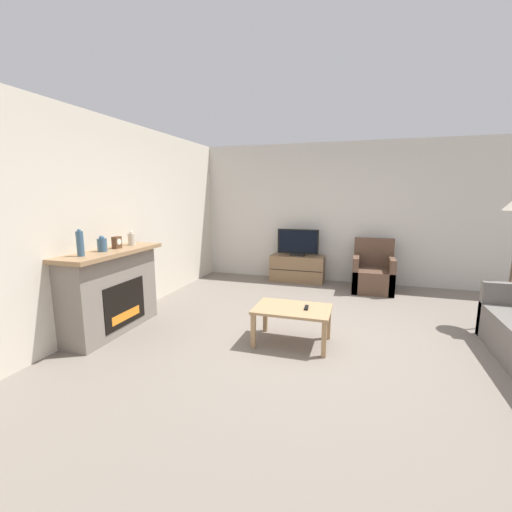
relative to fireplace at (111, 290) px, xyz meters
The scene contains 13 objects.
ground_plane 2.72m from the fireplace, 10.76° to the left, with size 24.00×24.00×0.00m, color slate.
wall_back 4.44m from the fireplace, 53.04° to the left, with size 12.00×0.06×2.70m.
wall_left 0.99m from the fireplace, 114.86° to the left, with size 0.06×12.00×2.70m.
fireplace is the anchor object (origin of this frame).
mantel_vase_left 0.79m from the fireplace, 87.81° to the right, with size 0.08×0.08×0.30m.
mantel_vase_centre_left 0.61m from the fireplace, 81.31° to the right, with size 0.11×0.11×0.19m.
mantel_vase_right 0.74m from the fireplace, 87.81° to the left, with size 0.10×0.10×0.19m.
mantel_clock 0.61m from the fireplace, 83.17° to the left, with size 0.08×0.11×0.15m.
tv_stand 3.67m from the fireplace, 61.10° to the left, with size 1.05×0.43×0.52m.
tv 3.67m from the fireplace, 61.08° to the left, with size 0.81×0.18×0.52m.
armchair 4.36m from the fireplace, 42.86° to the left, with size 0.70×0.76×0.92m.
coffee_table 2.27m from the fireplace, ahead, with size 0.87×0.58×0.43m.
remote 2.43m from the fireplace, ahead, with size 0.05×0.15×0.02m.
Camera 1 is at (0.34, -3.91, 1.71)m, focal length 24.00 mm.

